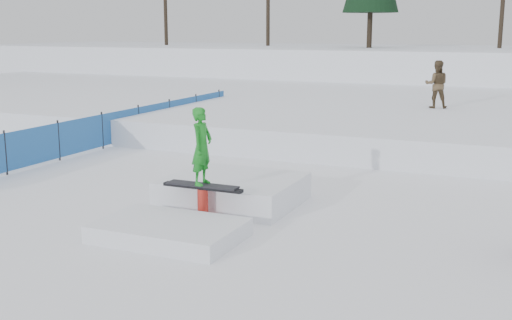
% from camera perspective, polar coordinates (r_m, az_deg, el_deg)
% --- Properties ---
extents(ground, '(120.00, 120.00, 0.00)m').
position_cam_1_polar(ground, '(10.74, -6.82, -7.52)').
color(ground, white).
extents(snow_berm, '(60.00, 14.00, 2.40)m').
position_cam_1_polar(snow_berm, '(39.13, 16.23, 7.79)').
color(snow_berm, white).
rests_on(snow_berm, ground).
extents(snow_midrise, '(50.00, 18.00, 0.80)m').
position_cam_1_polar(snow_midrise, '(25.45, 11.80, 4.37)').
color(snow_midrise, white).
rests_on(snow_midrise, ground).
extents(safety_fence, '(0.05, 16.00, 1.10)m').
position_cam_1_polar(safety_fence, '(19.51, -13.51, 2.58)').
color(safety_fence, '#225BA2').
rests_on(safety_fence, ground).
extents(walker_olive, '(0.91, 0.77, 1.63)m').
position_cam_1_polar(walker_olive, '(23.06, 15.76, 6.49)').
color(walker_olive, '#4D3C27').
rests_on(walker_olive, snow_midrise).
extents(jib_rail_feature, '(2.60, 4.40, 2.11)m').
position_cam_1_polar(jib_rail_feature, '(12.45, -3.48, -3.30)').
color(jib_rail_feature, white).
rests_on(jib_rail_feature, ground).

